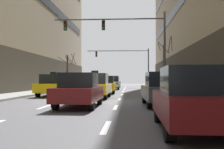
{
  "coord_description": "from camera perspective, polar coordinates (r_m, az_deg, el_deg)",
  "views": [
    {
      "loc": [
        2.24,
        -15.13,
        1.27
      ],
      "look_at": [
        -0.05,
        20.71,
        1.89
      ],
      "focal_mm": 43.2,
      "sensor_mm": 36.0,
      "label": 1
    }
  ],
  "objects": [
    {
      "name": "lane_stripe_l1_s8",
      "position": [
        37.36,
        -2.3,
        -2.93
      ],
      "size": [
        0.16,
        2.0,
        0.01
      ],
      "primitive_type": "cube",
      "color": "silver",
      "rests_on": "ground"
    },
    {
      "name": "taxi_driving_4",
      "position": [
        17.94,
        -3.58,
        -2.44
      ],
      "size": [
        1.9,
        4.44,
        1.84
      ],
      "color": "black",
      "rests_on": "ground"
    },
    {
      "name": "lane_stripe_l2_s7",
      "position": [
        32.16,
        2.58,
        -3.24
      ],
      "size": [
        0.16,
        2.0,
        0.01
      ],
      "primitive_type": "cube",
      "color": "silver",
      "rests_on": "ground"
    },
    {
      "name": "car_parked_1",
      "position": [
        12.96,
        10.79,
        -3.11
      ],
      "size": [
        1.9,
        4.32,
        1.6
      ],
      "color": "black",
      "rests_on": "ground"
    },
    {
      "name": "taxi_driving_0",
      "position": [
        24.06,
        -1.45,
        -2.18
      ],
      "size": [
        1.89,
        4.23,
        1.73
      ],
      "color": "black",
      "rests_on": "ground"
    },
    {
      "name": "traffic_signal_1",
      "position": [
        43.17,
        3.52,
        3.24
      ],
      "size": [
        9.89,
        0.35,
        6.01
      ],
      "color": "#4C4C51",
      "rests_on": "sidewalk_right"
    },
    {
      "name": "street_tree_0",
      "position": [
        29.55,
        11.03,
        2.1
      ],
      "size": [
        1.69,
        1.67,
        5.67
      ],
      "color": "#4C3823",
      "rests_on": "sidewalk_right"
    },
    {
      "name": "lane_stripe_l1_s7",
      "position": [
        32.39,
        -3.21,
        -3.23
      ],
      "size": [
        0.16,
        2.0,
        0.01
      ],
      "primitive_type": "cube",
      "color": "silver",
      "rests_on": "ground"
    },
    {
      "name": "lane_stripe_l2_s3",
      "position": [
        12.21,
        0.79,
        -6.95
      ],
      "size": [
        0.16,
        2.0,
        0.01
      ],
      "primitive_type": "cube",
      "color": "silver",
      "rests_on": "ground"
    },
    {
      "name": "car_driving_5",
      "position": [
        39.7,
        0.34,
        -1.66
      ],
      "size": [
        1.95,
        4.41,
        1.63
      ],
      "color": "black",
      "rests_on": "ground"
    },
    {
      "name": "taxi_driving_6",
      "position": [
        28.56,
        -7.68,
        -1.82
      ],
      "size": [
        2.12,
        4.68,
        1.91
      ],
      "color": "black",
      "rests_on": "ground"
    },
    {
      "name": "sidewalk_right",
      "position": [
        15.71,
        18.6,
        -5.32
      ],
      "size": [
        2.76,
        80.0,
        0.14
      ],
      "primitive_type": "cube",
      "color": "gray",
      "rests_on": "ground"
    },
    {
      "name": "taxi_driving_2",
      "position": [
        20.57,
        -12.21,
        -2.27
      ],
      "size": [
        1.87,
        4.36,
        1.8
      ],
      "color": "black",
      "rests_on": "ground"
    },
    {
      "name": "traffic_signal_0",
      "position": [
        23.65,
        3.09,
        8.28
      ],
      "size": [
        9.73,
        0.34,
        6.96
      ],
      "color": "#4C4C51",
      "rests_on": "sidewalk_right"
    },
    {
      "name": "lane_stripe_l1_s5",
      "position": [
        22.5,
        -6.27,
        -4.21
      ],
      "size": [
        0.16,
        2.0,
        0.01
      ],
      "primitive_type": "cube",
      "color": "silver",
      "rests_on": "ground"
    },
    {
      "name": "street_tree_1",
      "position": [
        36.31,
        -9.34,
        1.08
      ],
      "size": [
        2.31,
        2.32,
        4.6
      ],
      "color": "#4C3823",
      "rests_on": "sidewalk_left"
    },
    {
      "name": "lane_stripe_l2_s5",
      "position": [
        22.18,
        2.09,
        -4.26
      ],
      "size": [
        0.16,
        2.0,
        0.01
      ],
      "primitive_type": "cube",
      "color": "silver",
      "rests_on": "ground"
    },
    {
      "name": "lane_stripe_l1_s3",
      "position": [
        12.8,
        -14.06,
        -6.64
      ],
      "size": [
        0.16,
        2.0,
        0.01
      ],
      "primitive_type": "cube",
      "color": "silver",
      "rests_on": "ground"
    },
    {
      "name": "lane_stripe_l1_s4",
      "position": [
        17.61,
        -9.09,
        -5.1
      ],
      "size": [
        0.16,
        2.0,
        0.01
      ],
      "primitive_type": "cube",
      "color": "silver",
      "rests_on": "ground"
    },
    {
      "name": "lane_stripe_l1_s10",
      "position": [
        47.31,
        -1.04,
        -2.52
      ],
      "size": [
        0.16,
        2.0,
        0.01
      ],
      "primitive_type": "cube",
      "color": "silver",
      "rests_on": "ground"
    },
    {
      "name": "lane_stripe_l2_s10",
      "position": [
        47.15,
        2.92,
        -2.52
      ],
      "size": [
        0.16,
        2.0,
        0.01
      ],
      "primitive_type": "cube",
      "color": "silver",
      "rests_on": "ground"
    },
    {
      "name": "lane_stripe_l1_s9",
      "position": [
        42.33,
        -1.59,
        -2.7
      ],
      "size": [
        0.16,
        2.0,
        0.01
      ],
      "primitive_type": "cube",
      "color": "silver",
      "rests_on": "ground"
    },
    {
      "name": "ground_plane",
      "position": [
        15.35,
        -4.77,
        -5.74
      ],
      "size": [
        120.0,
        120.0,
        0.0
      ],
      "primitive_type": "plane",
      "color": "#515156"
    },
    {
      "name": "lane_stripe_l2_s2",
      "position": [
        7.27,
        -1.22,
        -11.04
      ],
      "size": [
        0.16,
        2.0,
        0.01
      ],
      "primitive_type": "cube",
      "color": "silver",
      "rests_on": "ground"
    },
    {
      "name": "lane_stripe_l2_s4",
      "position": [
        17.19,
        1.63,
        -5.22
      ],
      "size": [
        0.16,
        2.0,
        0.01
      ],
      "primitive_type": "cube",
      "color": "silver",
      "rests_on": "ground"
    },
    {
      "name": "lane_stripe_l1_s6",
      "position": [
        27.44,
        -4.47,
        -3.63
      ],
      "size": [
        0.16,
        2.0,
        0.01
      ],
      "primitive_type": "cube",
      "color": "silver",
      "rests_on": "ground"
    },
    {
      "name": "car_parked_0",
      "position": [
        6.93,
        17.08,
        -5.05
      ],
      "size": [
        1.83,
        4.23,
        1.58
      ],
      "color": "black",
      "rests_on": "ground"
    },
    {
      "name": "lane_stripe_l2_s9",
      "position": [
        42.16,
        2.83,
        -2.71
      ],
      "size": [
        0.16,
        2.0,
        0.01
      ],
      "primitive_type": "cube",
      "color": "silver",
      "rests_on": "ground"
    },
    {
      "name": "car_driving_1",
      "position": [
        12.29,
        -6.89,
        -3.35
      ],
      "size": [
        1.8,
        4.17,
        1.55
      ],
      "color": "black",
      "rests_on": "ground"
    },
    {
      "name": "lane_stripe_l2_s8",
      "position": [
        37.16,
        2.72,
        -2.94
      ],
      "size": [
        0.16,
        2.0,
        0.01
      ],
      "primitive_type": "cube",
      "color": "silver",
      "rests_on": "ground"
    },
    {
      "name": "car_driving_3",
      "position": [
        33.45,
        -0.03,
        -1.76
      ],
      "size": [
        2.07,
        4.53,
        1.67
      ],
      "color": "black",
      "rests_on": "ground"
    },
    {
      "name": "lane_stripe_l2_s6",
      "position": [
        27.17,
        2.38,
        -3.66
      ],
      "size": [
        0.16,
        2.0,
        0.01
      ],
      "primitive_type": "cube",
      "color": "silver",
      "rests_on": "ground"
    }
  ]
}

